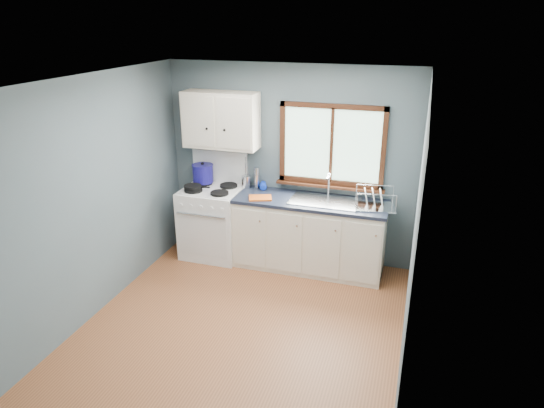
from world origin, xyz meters
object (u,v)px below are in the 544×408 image
(stockpot, at_px, (203,173))
(thermos, at_px, (257,178))
(utensil_crock, at_px, (246,181))
(skillet, at_px, (193,187))
(gas_range, at_px, (213,220))
(sink, at_px, (325,206))
(base_cabinets, at_px, (309,238))
(dish_rack, at_px, (374,202))

(stockpot, height_order, thermos, stockpot)
(stockpot, relative_size, utensil_crock, 0.78)
(skillet, relative_size, utensil_crock, 0.86)
(gas_range, xyz_separation_m, stockpot, (-0.18, 0.14, 0.59))
(gas_range, relative_size, thermos, 4.77)
(stockpot, bearing_deg, sink, -4.27)
(gas_range, xyz_separation_m, base_cabinets, (1.31, 0.02, -0.08))
(gas_range, height_order, utensil_crock, gas_range)
(utensil_crock, relative_size, dish_rack, 0.80)
(base_cabinets, relative_size, stockpot, 5.85)
(base_cabinets, height_order, stockpot, stockpot)
(thermos, height_order, dish_rack, thermos)
(skillet, bearing_deg, utensil_crock, 19.35)
(utensil_crock, xyz_separation_m, dish_rack, (1.67, -0.22, -0.02))
(base_cabinets, bearing_deg, thermos, 165.57)
(gas_range, height_order, sink, gas_range)
(gas_range, relative_size, skillet, 3.90)
(thermos, distance_m, dish_rack, 1.55)
(skillet, xyz_separation_m, utensil_crock, (0.59, 0.36, 0.02))
(utensil_crock, bearing_deg, sink, -10.42)
(dish_rack, bearing_deg, sink, 168.52)
(gas_range, relative_size, base_cabinets, 0.74)
(sink, relative_size, dish_rack, 1.65)
(utensil_crock, bearing_deg, dish_rack, -7.33)
(skillet, relative_size, dish_rack, 0.68)
(gas_range, height_order, base_cabinets, gas_range)
(utensil_crock, bearing_deg, stockpot, -172.64)
(utensil_crock, height_order, thermos, utensil_crock)
(gas_range, height_order, thermos, gas_range)
(thermos, xyz_separation_m, dish_rack, (1.53, -0.21, -0.08))
(utensil_crock, distance_m, dish_rack, 1.69)
(stockpot, bearing_deg, skillet, -92.46)
(stockpot, bearing_deg, thermos, 5.64)
(dish_rack, bearing_deg, skillet, 173.64)
(gas_range, distance_m, skillet, 0.54)
(thermos, bearing_deg, stockpot, -174.36)
(base_cabinets, bearing_deg, sink, -0.13)
(thermos, bearing_deg, base_cabinets, -14.43)
(dish_rack, bearing_deg, gas_range, 170.13)
(stockpot, relative_size, dish_rack, 0.62)
(thermos, bearing_deg, sink, -11.78)
(gas_range, distance_m, thermos, 0.82)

